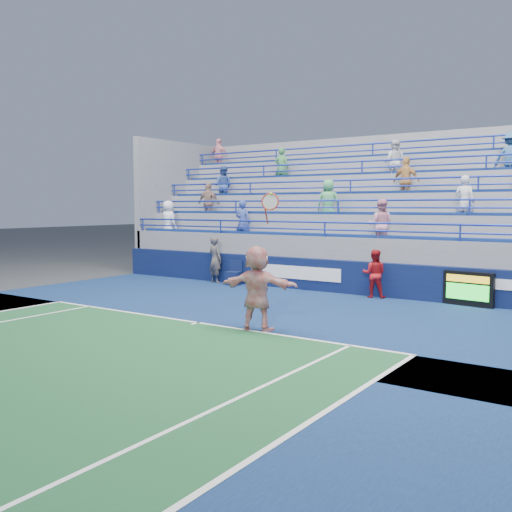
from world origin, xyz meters
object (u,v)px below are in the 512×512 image
Objects in this scene: tennis_player at (257,288)px; line_judge at (215,260)px; ball_girl at (374,274)px; judge_chair at (234,277)px; serve_speed_board at (468,289)px.

line_judge is at bearing 135.06° from tennis_player.
ball_girl is (0.36, 6.03, -0.24)m from tennis_player.
ball_girl reaches higher than judge_chair.
serve_speed_board is 0.46× the size of tennis_player.
tennis_player is at bearing 69.55° from ball_girl.
ball_girl reaches higher than serve_speed_board.
line_judge is (-6.02, 6.01, -0.12)m from tennis_player.
ball_girl is at bearing -166.34° from line_judge.
tennis_player is 2.09× the size of ball_girl.
ball_girl is (6.38, 0.02, -0.12)m from line_judge.
judge_chair is 1.14m from line_judge.
serve_speed_board is 2.87m from ball_girl.
serve_speed_board is 0.96× the size of ball_girl.
judge_chair is 0.58× the size of ball_girl.
tennis_player is 6.05m from ball_girl.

